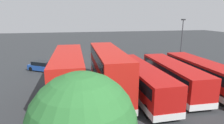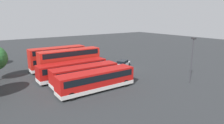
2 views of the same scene
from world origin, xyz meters
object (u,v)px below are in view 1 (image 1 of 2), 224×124
object	(u,v)px
bus_single_deck_second	(172,76)
bus_double_decker_fourth	(108,70)
car_small_green	(43,66)
lamp_post_tall	(182,36)
bus_single_deck_third	(140,79)
bus_double_decker_fifth	(69,75)
bus_single_deck_near_end	(202,73)
waste_bin_yellow	(83,67)
car_hatchback_silver	(106,62)

from	to	relation	value
bus_single_deck_second	bus_double_decker_fourth	distance (m)	6.93
car_small_green	lamp_post_tall	distance (m)	24.55
bus_single_deck_third	bus_double_decker_fifth	size ratio (longest dim) A/B	1.10
bus_single_deck_second	bus_single_deck_near_end	bearing A→B (deg)	179.78
lamp_post_tall	waste_bin_yellow	bearing A→B (deg)	11.68
car_hatchback_silver	bus_double_decker_fifth	bearing A→B (deg)	64.35
bus_double_decker_fifth	lamp_post_tall	world-z (taller)	lamp_post_tall
bus_single_deck_third	car_hatchback_silver	world-z (taller)	bus_single_deck_third
bus_single_deck_near_end	car_small_green	world-z (taller)	bus_single_deck_near_end
bus_single_deck_second	bus_double_decker_fourth	bearing A→B (deg)	-4.57
bus_single_deck_second	car_small_green	distance (m)	18.18
car_small_green	waste_bin_yellow	size ratio (longest dim) A/B	4.92
waste_bin_yellow	bus_double_decker_fourth	bearing A→B (deg)	101.85
bus_double_decker_fifth	lamp_post_tall	size ratio (longest dim) A/B	1.49
bus_single_deck_second	bus_double_decker_fourth	world-z (taller)	bus_double_decker_fourth
bus_double_decker_fifth	waste_bin_yellow	size ratio (longest dim) A/B	11.51
bus_single_deck_near_end	waste_bin_yellow	distance (m)	16.05
bus_single_deck_near_end	lamp_post_tall	distance (m)	15.30
car_hatchback_silver	waste_bin_yellow	size ratio (longest dim) A/B	4.71
bus_single_deck_third	lamp_post_tall	bearing A→B (deg)	-133.03
car_hatchback_silver	bus_single_deck_near_end	bearing A→B (deg)	126.33
bus_single_deck_third	car_hatchback_silver	bearing A→B (deg)	-83.93
bus_single_deck_second	lamp_post_tall	distance (m)	17.00
bus_single_deck_second	lamp_post_tall	size ratio (longest dim) A/B	1.49
car_small_green	waste_bin_yellow	bearing A→B (deg)	172.42
lamp_post_tall	bus_single_deck_near_end	bearing A→B (deg)	66.93
bus_single_deck_second	car_small_green	bearing A→B (deg)	-36.53
bus_single_deck_near_end	bus_single_deck_second	world-z (taller)	same
bus_single_deck_near_end	bus_single_deck_second	xyz separation A→B (m)	(3.59, -0.01, -0.00)
lamp_post_tall	bus_single_deck_third	bearing A→B (deg)	46.97
car_hatchback_silver	waste_bin_yellow	xyz separation A→B (m)	(3.86, 1.63, -0.22)
bus_double_decker_fourth	lamp_post_tall	world-z (taller)	lamp_post_tall
bus_double_decker_fourth	lamp_post_tall	distance (m)	21.16
bus_double_decker_fourth	car_hatchback_silver	size ratio (longest dim) A/B	2.56
bus_double_decker_fourth	car_small_green	world-z (taller)	bus_double_decker_fourth
bus_single_deck_near_end	bus_double_decker_fourth	bearing A→B (deg)	-3.08
bus_single_deck_second	bus_single_deck_third	size ratio (longest dim) A/B	0.91
bus_single_deck_third	waste_bin_yellow	bearing A→B (deg)	-63.66
bus_double_decker_fifth	car_small_green	distance (m)	11.90
bus_single_deck_second	lamp_post_tall	world-z (taller)	lamp_post_tall
bus_single_deck_second	bus_double_decker_fifth	size ratio (longest dim) A/B	1.00
bus_single_deck_near_end	bus_double_decker_fifth	bearing A→B (deg)	1.24
bus_double_decker_fifth	car_small_green	size ratio (longest dim) A/B	2.34
lamp_post_tall	bus_double_decker_fifth	bearing A→B (deg)	34.97
bus_single_deck_near_end	bus_double_decker_fourth	xyz separation A→B (m)	(10.46, -0.56, 0.83)
bus_single_deck_second	bus_double_decker_fourth	size ratio (longest dim) A/B	0.95
bus_single_deck_near_end	bus_single_deck_third	bearing A→B (deg)	2.39
bus_single_deck_third	bus_double_decker_fourth	distance (m)	3.36
bus_double_decker_fourth	car_hatchback_silver	distance (m)	11.42
bus_single_deck_second	bus_double_decker_fifth	xyz separation A→B (m)	(10.76, 0.32, 0.83)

